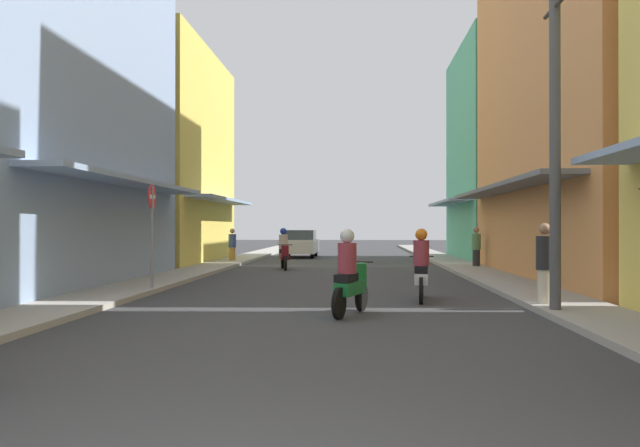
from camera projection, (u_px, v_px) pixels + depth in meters
ground_plane at (338, 269)px, 25.49m from camera, size 113.68×113.68×0.00m
sidewalk_left at (212, 267)px, 25.77m from camera, size 1.61×59.67×0.12m
sidewalk_right at (466, 268)px, 25.21m from camera, size 1.61×59.67×0.12m
building_left_mid at (5, 49)px, 17.75m from camera, size 7.05×11.78×12.82m
building_left_far at (146, 158)px, 29.51m from camera, size 7.05×10.55×9.45m
building_right_mid at (618, 30)px, 20.05m from camera, size 7.05×13.89×15.24m
building_right_far at (521, 154)px, 31.94m from camera, size 7.05×9.19×10.35m
motorbike_green at (350, 277)px, 12.02m from camera, size 0.75×1.74×1.58m
motorbike_maroon at (284, 251)px, 24.94m from camera, size 0.62×1.79×1.58m
motorbike_white at (421, 269)px, 14.36m from camera, size 0.55×1.81×1.58m
parked_car at (300, 243)px, 35.08m from camera, size 1.78×4.11×1.45m
pedestrian_crossing at (476, 248)px, 25.22m from camera, size 0.34×0.34×1.61m
pedestrian_far at (545, 266)px, 12.86m from camera, size 0.34×0.34×1.69m
pedestrian_midway at (232, 246)px, 29.47m from camera, size 0.34×0.34×1.55m
utility_pole at (555, 141)px, 11.93m from camera, size 0.20×1.20×6.20m
street_sign_no_entry at (152, 223)px, 16.14m from camera, size 0.07×0.60×2.65m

